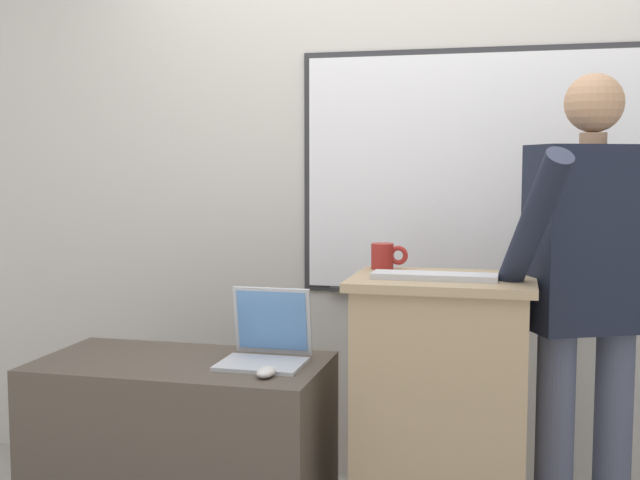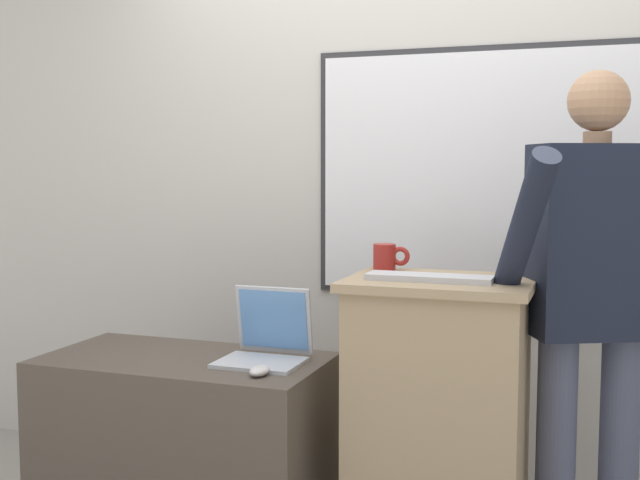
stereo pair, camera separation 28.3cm
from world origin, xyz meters
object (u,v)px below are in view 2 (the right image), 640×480
Objects in this scene: wireless_keyboard at (429,278)px; coffee_mug at (386,257)px; laptop at (267,340)px; lectern_podium at (438,428)px; side_desk at (185,451)px; person_presenter at (592,293)px; computer_mouse_by_laptop at (260,371)px.

wireless_keyboard is 3.07× the size of coffee_mug.
laptop is at bearing -154.67° from coffee_mug.
wireless_keyboard is (-0.02, -0.06, 0.52)m from lectern_podium.
wireless_keyboard reaches higher than side_desk.
lectern_podium is at bearing -35.80° from coffee_mug.
wireless_keyboard reaches higher than lectern_podium.
laptop is at bearing 11.68° from side_desk.
coffee_mug reaches higher than side_desk.
side_desk is 1.03m from coffee_mug.
wireless_keyboard is at bearing 1.51° from side_desk.
lectern_podium is at bearing 5.12° from side_desk.
side_desk is 2.51× the size of wireless_keyboard.
coffee_mug is at bearing 144.20° from lectern_podium.
person_presenter is 5.81× the size of laptop.
coffee_mug is (0.33, 0.39, 0.35)m from computer_mouse_by_laptop.
side_desk is 1.13m from wireless_keyboard.
laptop is 0.22m from computer_mouse_by_laptop.
wireless_keyboard is at bearing 175.34° from person_presenter.
side_desk is at bearing -174.88° from lectern_podium.
person_presenter is 17.06× the size of computer_mouse_by_laptop.
laptop is (0.30, 0.06, 0.43)m from side_desk.
side_desk is 0.54m from computer_mouse_by_laptop.
lectern_podium is at bearing 68.19° from wireless_keyboard.
coffee_mug is at bearing 151.94° from person_presenter.
wireless_keyboard reaches higher than computer_mouse_by_laptop.
side_desk is 3.52× the size of laptop.
computer_mouse_by_laptop is at bearing -130.27° from coffee_mug.
laptop is 0.52m from coffee_mug.
computer_mouse_by_laptop is at bearing -21.19° from side_desk.
computer_mouse_by_laptop is 0.75× the size of coffee_mug.
person_presenter is at bearing 15.29° from lectern_podium.
side_desk is (-0.92, -0.08, -0.16)m from lectern_podium.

